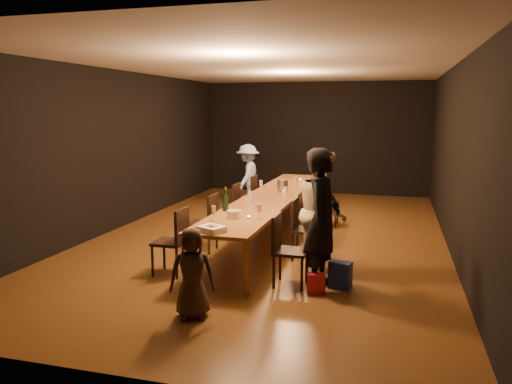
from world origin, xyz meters
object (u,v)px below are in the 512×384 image
(woman_birthday, at_px, (323,219))
(woman_tan, at_px, (322,211))
(table, at_px, (271,198))
(ice_bucket, at_px, (283,186))
(plate_stack, at_px, (234,214))
(chair_right_1, at_px, (307,229))
(birthday_cake, at_px, (212,229))
(chair_left_0, at_px, (170,241))
(champagne_bottle, at_px, (225,199))
(chair_left_1, at_px, (202,223))
(chair_right_0, at_px, (291,251))
(chair_left_3, at_px, (245,198))
(chair_right_2, at_px, (319,214))
(man_blue, at_px, (248,176))
(chair_left_2, at_px, (226,209))
(chair_right_3, at_px, (328,202))
(child, at_px, (192,273))

(woman_birthday, relative_size, woman_tan, 1.04)
(table, relative_size, ice_bucket, 27.42)
(plate_stack, bearing_deg, chair_right_1, 41.13)
(chair_right_1, xyz_separation_m, birthday_cake, (-0.93, -1.61, 0.32))
(chair_left_0, height_order, birthday_cake, chair_left_0)
(birthday_cake, distance_m, champagne_bottle, 1.33)
(chair_left_0, height_order, champagne_bottle, champagne_bottle)
(birthday_cake, bearing_deg, chair_left_1, 140.41)
(chair_left_1, height_order, woman_tan, woman_tan)
(chair_right_0, height_order, chair_left_3, same)
(table, height_order, champagne_bottle, champagne_bottle)
(chair_right_2, relative_size, champagne_bottle, 2.55)
(table, xyz_separation_m, plate_stack, (-0.05, -1.99, 0.10))
(man_blue, bearing_deg, woman_birthday, 25.86)
(chair_right_1, distance_m, plate_stack, 1.25)
(man_blue, bearing_deg, ice_bucket, 31.37)
(chair_left_3, xyz_separation_m, plate_stack, (0.80, -3.19, 0.34))
(table, xyz_separation_m, ice_bucket, (0.09, 0.49, 0.16))
(champagne_bottle, bearing_deg, table, 77.27)
(chair_right_0, bearing_deg, chair_right_2, 180.00)
(table, relative_size, woman_tan, 3.46)
(woman_birthday, bearing_deg, plate_stack, 80.66)
(chair_right_0, height_order, chair_left_2, same)
(birthday_cake, distance_m, plate_stack, 0.82)
(chair_right_3, xyz_separation_m, plate_stack, (-0.90, -3.19, 0.34))
(man_blue, bearing_deg, woman_tan, 28.17)
(chair_right_0, bearing_deg, plate_stack, -114.53)
(chair_right_0, xyz_separation_m, chair_right_2, (0.00, 2.40, 0.00))
(chair_left_0, distance_m, man_blue, 5.01)
(chair_left_2, bearing_deg, chair_left_3, 0.00)
(chair_right_2, xyz_separation_m, ice_bucket, (-0.76, 0.49, 0.39))
(chair_right_3, xyz_separation_m, birthday_cake, (-0.93, -4.01, 0.32))
(chair_right_0, distance_m, man_blue, 5.41)
(woman_tan, xyz_separation_m, champagne_bottle, (-1.49, 0.23, 0.06))
(woman_tan, xyz_separation_m, man_blue, (-2.36, 4.33, -0.13))
(chair_left_2, relative_size, champagne_bottle, 2.55)
(chair_right_2, bearing_deg, chair_left_2, -90.00)
(ice_bucket, bearing_deg, chair_left_3, 142.96)
(birthday_cake, bearing_deg, woman_birthday, 42.47)
(chair_right_1, height_order, chair_right_3, same)
(chair_right_2, bearing_deg, man_blue, -141.48)
(chair_left_0, xyz_separation_m, child, (0.87, -1.28, 0.04))
(plate_stack, distance_m, champagne_bottle, 0.57)
(chair_left_2, xyz_separation_m, woman_birthday, (2.10, -2.39, 0.43))
(chair_right_2, xyz_separation_m, woman_birthday, (0.40, -2.39, 0.43))
(chair_left_0, height_order, man_blue, man_blue)
(chair_left_1, xyz_separation_m, birthday_cake, (0.77, -1.61, 0.32))
(woman_birthday, distance_m, champagne_bottle, 1.82)
(table, distance_m, chair_right_3, 1.49)
(chair_right_3, height_order, woman_tan, woman_tan)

